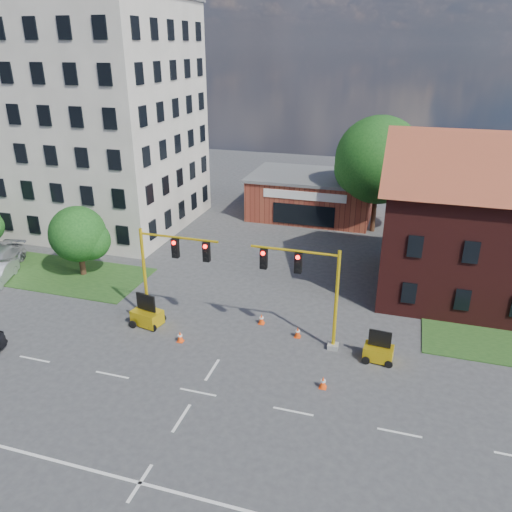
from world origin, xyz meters
name	(u,v)px	position (x,y,z in m)	size (l,w,h in m)	color
ground	(198,392)	(0.00, 0.00, 0.00)	(120.00, 120.00, 0.00)	#3D3D3F
grass_verge_nw	(15,268)	(-20.00, 10.00, 0.04)	(22.00, 6.00, 0.08)	#20481B
lane_markings	(172,432)	(0.00, -3.00, 0.01)	(60.00, 36.00, 0.01)	white
office_block	(86,116)	(-20.00, 21.90, 10.31)	(18.40, 15.40, 20.60)	beige
brick_shop	(312,195)	(0.00, 29.98, 2.16)	(12.40, 8.40, 4.30)	maroon
tree_large	(383,163)	(6.90, 27.08, 6.51)	(8.30, 7.91, 10.74)	#342013
tree_nw_front	(81,236)	(-13.79, 10.58, 3.22)	(4.42, 4.21, 5.48)	#342013
signal_mast_west	(168,266)	(-4.36, 6.00, 3.92)	(5.30, 0.60, 6.20)	gray
signal_mast_east	(308,285)	(4.36, 6.00, 3.92)	(5.30, 0.60, 6.20)	gray
trailer_west	(147,316)	(-5.67, 5.27, 0.64)	(2.01, 1.55, 2.06)	yellow
trailer_east	(378,352)	(8.60, 5.56, 0.57)	(1.67, 1.18, 1.82)	yellow
cone_a	(180,337)	(-2.87, 4.08, 0.34)	(0.40, 0.40, 0.70)	#FD450D
cone_b	(261,319)	(1.20, 7.48, 0.34)	(0.40, 0.40, 0.70)	#FD450D
cone_c	(323,382)	(6.06, 2.22, 0.34)	(0.40, 0.40, 0.70)	#FD450D
cone_d	(298,332)	(3.75, 6.61, 0.34)	(0.40, 0.40, 0.70)	#FD450D
pickup_white	(456,281)	(13.27, 16.00, 0.72)	(2.40, 5.20, 1.44)	silver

